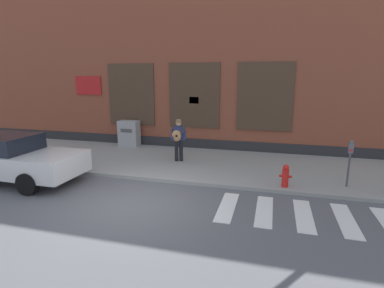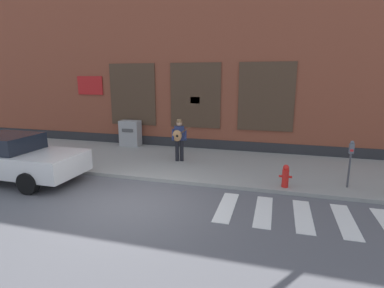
{
  "view_description": "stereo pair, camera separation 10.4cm",
  "coord_description": "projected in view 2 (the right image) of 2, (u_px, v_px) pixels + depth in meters",
  "views": [
    {
      "loc": [
        3.52,
        -6.83,
        3.36
      ],
      "look_at": [
        1.07,
        2.14,
        1.28
      ],
      "focal_mm": 28.0,
      "sensor_mm": 36.0,
      "label": 1
    },
    {
      "loc": [
        3.62,
        -6.8,
        3.36
      ],
      "look_at": [
        1.07,
        2.14,
        1.28
      ],
      "focal_mm": 28.0,
      "sensor_mm": 36.0,
      "label": 2
    }
  ],
  "objects": [
    {
      "name": "parking_meter",
      "position": [
        351.0,
        157.0,
        8.82
      ],
      "size": [
        0.13,
        0.11,
        1.44
      ],
      "color": "#47474C",
      "rests_on": "sidewalk"
    },
    {
      "name": "utility_box",
      "position": [
        130.0,
        133.0,
        14.37
      ],
      "size": [
        0.96,
        0.57,
        1.22
      ],
      "color": "#9E9E9E",
      "rests_on": "sidewalk"
    },
    {
      "name": "ground_plane",
      "position": [
        132.0,
        204.0,
        8.08
      ],
      "size": [
        160.0,
        160.0,
        0.0
      ],
      "primitive_type": "plane",
      "color": "#56565B"
    },
    {
      "name": "crosswalk",
      "position": [
        324.0,
        218.0,
        7.28
      ],
      "size": [
        5.2,
        1.9,
        0.01
      ],
      "color": "silver",
      "rests_on": "ground"
    },
    {
      "name": "fire_hydrant",
      "position": [
        285.0,
        176.0,
        8.97
      ],
      "size": [
        0.38,
        0.2,
        0.7
      ],
      "color": "red",
      "rests_on": "sidewalk"
    },
    {
      "name": "building_backdrop",
      "position": [
        206.0,
        65.0,
        15.13
      ],
      "size": [
        28.0,
        4.06,
        7.92
      ],
      "color": "brown",
      "rests_on": "ground"
    },
    {
      "name": "red_car",
      "position": [
        13.0,
        158.0,
        9.85
      ],
      "size": [
        4.6,
        1.99,
        1.53
      ],
      "color": "silver",
      "rests_on": "ground"
    },
    {
      "name": "busker",
      "position": [
        179.0,
        138.0,
        11.64
      ],
      "size": [
        0.78,
        0.66,
        1.66
      ],
      "color": "black",
      "rests_on": "sidewalk"
    },
    {
      "name": "sidewalk",
      "position": [
        180.0,
        162.0,
        11.95
      ],
      "size": [
        28.0,
        4.59,
        0.12
      ],
      "color": "gray",
      "rests_on": "ground"
    }
  ]
}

